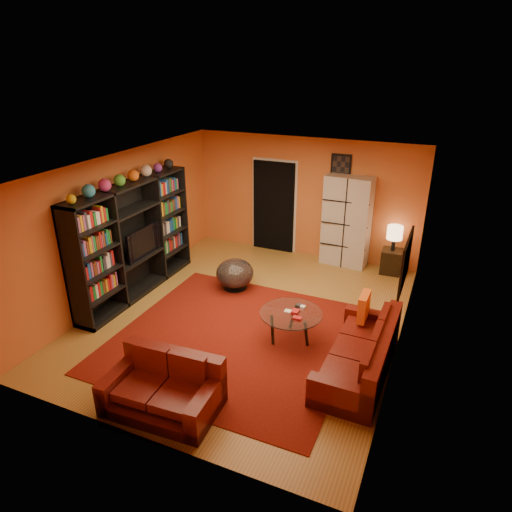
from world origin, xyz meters
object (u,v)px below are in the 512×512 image
at_px(bowl_chair, 235,274).
at_px(coffee_table, 291,315).
at_px(entertainment_unit, 134,240).
at_px(loveseat, 165,387).
at_px(storage_cabinet, 346,222).
at_px(sofa, 364,355).
at_px(table_lamp, 395,233).
at_px(side_table, 391,261).
at_px(tv, 140,241).

bearing_deg(bowl_chair, coffee_table, -38.11).
bearing_deg(entertainment_unit, loveseat, -47.25).
height_order(coffee_table, storage_cabinet, storage_cabinet).
bearing_deg(sofa, table_lamp, 93.33).
relative_size(coffee_table, side_table, 1.95).
bearing_deg(side_table, loveseat, -111.46).
bearing_deg(coffee_table, side_table, 71.23).
height_order(loveseat, storage_cabinet, storage_cabinet).
bearing_deg(table_lamp, sofa, -87.71).
distance_m(tv, sofa, 4.49).
bearing_deg(coffee_table, entertainment_unit, 172.86).
bearing_deg(table_lamp, coffee_table, -108.77).
xyz_separation_m(loveseat, coffee_table, (0.96, 2.02, 0.16)).
distance_m(sofa, loveseat, 2.74).
bearing_deg(bowl_chair, loveseat, -79.42).
distance_m(entertainment_unit, table_lamp, 5.08).
bearing_deg(tv, coffee_table, -98.92).
height_order(entertainment_unit, side_table, entertainment_unit).
xyz_separation_m(entertainment_unit, loveseat, (2.24, -2.42, -0.76)).
bearing_deg(sofa, bowl_chair, 151.52).
xyz_separation_m(coffee_table, side_table, (1.07, 3.15, -0.20)).
bearing_deg(table_lamp, bowl_chair, -143.94).
xyz_separation_m(storage_cabinet, table_lamp, (1.00, -0.05, -0.09)).
distance_m(tv, bowl_chair, 1.87).
distance_m(tv, side_table, 5.04).
height_order(loveseat, table_lamp, table_lamp).
distance_m(sofa, bowl_chair, 3.19).
distance_m(loveseat, table_lamp, 5.59).
bearing_deg(storage_cabinet, bowl_chair, -125.30).
xyz_separation_m(tv, table_lamp, (4.22, 2.66, -0.12)).
bearing_deg(side_table, entertainment_unit, -147.21).
bearing_deg(bowl_chair, sofa, -29.52).
height_order(entertainment_unit, sofa, entertainment_unit).
relative_size(sofa, bowl_chair, 2.87).
height_order(bowl_chair, table_lamp, table_lamp).
bearing_deg(tv, loveseat, -138.97).
bearing_deg(entertainment_unit, table_lamp, 32.79).
height_order(entertainment_unit, coffee_table, entertainment_unit).
height_order(entertainment_unit, bowl_chair, entertainment_unit).
height_order(sofa, table_lamp, table_lamp).
bearing_deg(bowl_chair, entertainment_unit, -153.06).
relative_size(sofa, side_table, 4.14).
height_order(coffee_table, side_table, side_table).
height_order(sofa, storage_cabinet, storage_cabinet).
relative_size(sofa, table_lamp, 4.00).
bearing_deg(table_lamp, side_table, 0.00).
height_order(loveseat, bowl_chair, loveseat).
relative_size(bowl_chair, side_table, 1.44).
bearing_deg(side_table, tv, -147.81).
bearing_deg(tv, side_table, -57.81).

